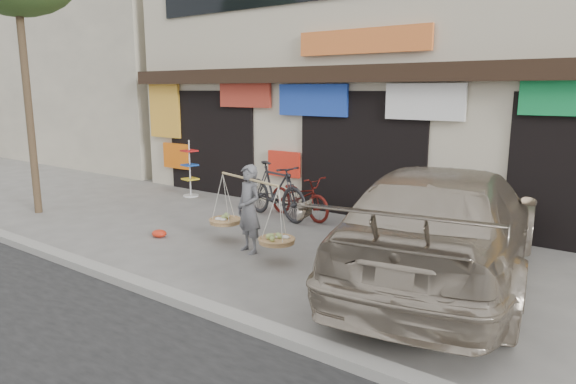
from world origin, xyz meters
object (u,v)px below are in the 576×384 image
Objects in this scene: bike_1 at (275,190)px; bike_2 at (299,197)px; display_rack at (190,174)px; street_vendor at (249,213)px; suv at (444,224)px.

bike_1 is 0.53m from bike_2.
bike_1 is at bearing -8.54° from display_rack.
street_vendor is 1.41× the size of display_rack.
display_rack is at bearing -24.50° from suv.
suv is at bearing -14.30° from display_rack.
bike_1 is at bearing 139.40° from bike_2.
bike_1 is 1.38× the size of display_rack.
display_rack is at bearing 98.86° from bike_2.
suv is at bearing 28.39° from street_vendor.
display_rack is (-7.38, 1.88, -0.24)m from suv.
bike_1 is at bearing 132.64° from street_vendor.
suv reaches higher than bike_1.
bike_2 is 1.21× the size of display_rack.
street_vendor is at bearing -31.31° from display_rack.
suv reaches higher than bike_2.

